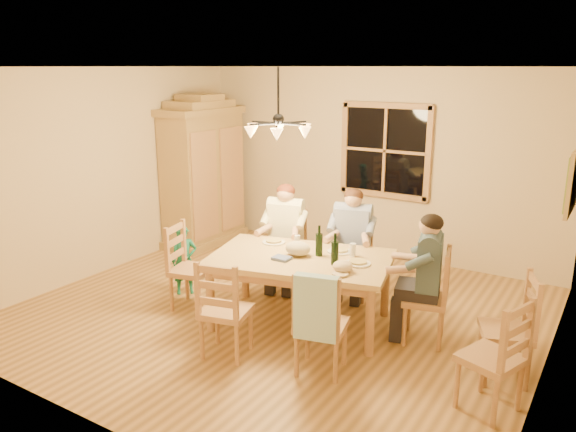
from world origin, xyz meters
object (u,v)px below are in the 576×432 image
Objects in this scene: armoire at (203,176)px; wine_bottle_b at (335,249)px; dining_table at (301,265)px; chair_spare_back at (504,347)px; adult_slate_man at (428,263)px; chair_end_left at (192,282)px; chair_far_right at (351,273)px; adult_woman at (285,224)px; chair_near_right at (321,340)px; adult_plaid_man at (353,230)px; wine_bottle_a at (319,241)px; child at (184,260)px; chair_far_left at (286,265)px; chair_end_right at (424,313)px; chandelier at (278,128)px; chair_spare_front at (489,376)px; chair_near_left at (226,325)px.

armoire is 3.64m from wine_bottle_b.
armoire is 3.28m from dining_table.
dining_table is at bearing 68.17° from chair_spare_back.
wine_bottle_b is (-0.85, -0.33, 0.08)m from adult_slate_man.
chair_far_right is at bearing 117.98° from chair_end_left.
adult_woman is at bearing 63.43° from adult_slate_man.
chair_far_right is 1.78m from chair_near_right.
wine_bottle_b is at bearing 69.09° from chair_spare_back.
adult_plaid_man is at bearing 46.64° from adult_slate_man.
wine_bottle_a is 0.39× the size of child.
dining_table is 2.12× the size of chair_end_left.
chair_end_right is at bearing 153.43° from chair_far_left.
chair_far_right is 1.29m from chair_end_right.
dining_table is at bearing 90.00° from chair_end_left.
chair_spare_front is at bearing -15.60° from chandelier.
chair_far_left is 1.13× the size of adult_plaid_man.
chair_near_right is 0.99m from wine_bottle_b.
wine_bottle_b is (0.42, -0.03, 0.26)m from dining_table.
armoire is at bearing 78.34° from child.
chandelier reaches higher than chair_near_left.
adult_plaid_man reaches higher than chair_near_left.
chair_near_left is 1.67m from child.
chair_far_left is 1.13× the size of adult_slate_man.
chair_far_left is 1.47m from wine_bottle_b.
chair_far_left is at bearing -103.51° from adult_woman.
wine_bottle_b is (3.19, -1.75, -0.13)m from armoire.
child is (-2.89, -0.34, 0.12)m from chair_end_right.
dining_table is 2.12× the size of chair_near_left.
chair_far_left is (2.11, -0.96, -0.75)m from armoire.
child is 0.86× the size of chair_spare_back.
chair_spare_front is (2.35, 0.40, 0.00)m from chair_near_left.
adult_woman is 0.83m from adult_plaid_man.
chair_spare_front is (3.73, -0.54, -0.12)m from child.
wine_bottle_a is (0.15, 0.13, 0.26)m from dining_table.
chair_far_left is at bearing -5.74° from child.
wine_bottle_a reaches higher than chair_spare_back.
armoire is at bearing 57.23° from chair_end_right.
chandelier is 2.02m from chair_far_right.
chair_end_right is at bearing 136.64° from adult_plaid_man.
chair_far_left is at bearing 144.09° from wine_bottle_b.
child is (-2.29, 0.72, 0.12)m from chair_near_right.
adult_woman is 1.02m from wine_bottle_a.
chair_far_right is at bearing -14.75° from armoire.
adult_plaid_man is at bearing 180.00° from adult_woman.
armoire reaches higher than adult_slate_man.
chair_spare_front is (2.76, -1.32, 0.00)m from chair_far_left.
armoire is at bearing 48.97° from chair_spare_back.
chair_near_right is 3.00× the size of wine_bottle_b.
chair_near_left is at bearing -109.73° from wine_bottle_a.
chandelier is 1.43m from adult_woman.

